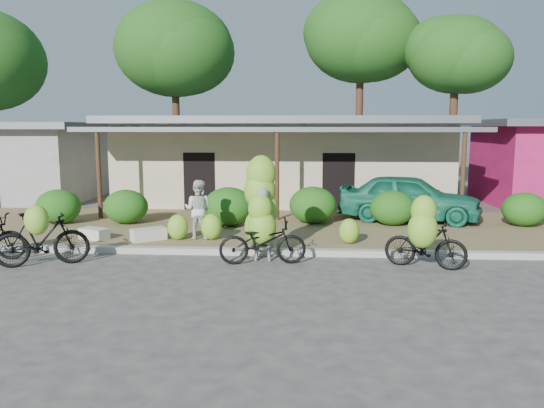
% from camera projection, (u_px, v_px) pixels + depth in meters
% --- Properties ---
extents(ground, '(100.00, 100.00, 0.00)m').
position_uv_depth(ground, '(261.00, 279.00, 10.45)').
color(ground, '#413F3C').
rests_on(ground, ground).
extents(sidewalk, '(60.00, 6.00, 0.12)m').
position_uv_depth(sidewalk, '(275.00, 228.00, 15.38)').
color(sidewalk, olive).
rests_on(sidewalk, ground).
extents(curb, '(60.00, 0.25, 0.15)m').
position_uv_depth(curb, '(268.00, 252.00, 12.41)').
color(curb, '#A8A399').
rests_on(curb, ground).
extents(shop_main, '(13.00, 8.50, 3.35)m').
position_uv_depth(shop_main, '(283.00, 159.00, 21.00)').
color(shop_main, beige).
rests_on(shop_main, ground).
extents(shop_grey, '(7.00, 6.00, 3.15)m').
position_uv_depth(shop_grey, '(16.00, 160.00, 21.74)').
color(shop_grey, '#9C9D98').
rests_on(shop_grey, ground).
extents(tree_far_center, '(5.80, 5.72, 9.00)m').
position_uv_depth(tree_far_center, '(171.00, 47.00, 25.73)').
color(tree_far_center, '#4B321E').
rests_on(tree_far_center, ground).
extents(tree_center_right, '(5.48, 5.38, 9.39)m').
position_uv_depth(tree_center_right, '(357.00, 36.00, 25.60)').
color(tree_center_right, '#4B321E').
rests_on(tree_center_right, ground).
extents(tree_near_right, '(4.40, 4.22, 7.86)m').
position_uv_depth(tree_near_right, '(451.00, 53.00, 23.54)').
color(tree_near_right, '#4B321E').
rests_on(tree_near_right, ground).
extents(hedge_0, '(1.32, 1.18, 1.03)m').
position_uv_depth(hedge_0, '(58.00, 207.00, 15.71)').
color(hedge_0, '#224F12').
rests_on(hedge_0, sidewalk).
extents(hedge_1, '(1.30, 1.17, 1.02)m').
position_uv_depth(hedge_1, '(126.00, 207.00, 15.74)').
color(hedge_1, '#224F12').
rests_on(hedge_1, sidewalk).
extents(hedge_2, '(1.45, 1.30, 1.13)m').
position_uv_depth(hedge_2, '(229.00, 207.00, 15.38)').
color(hedge_2, '#224F12').
rests_on(hedge_2, sidewalk).
extents(hedge_3, '(1.41, 1.27, 1.10)m').
position_uv_depth(hedge_3, '(313.00, 205.00, 15.80)').
color(hedge_3, '#224F12').
rests_on(hedge_3, sidewalk).
extents(hedge_4, '(1.31, 1.18, 1.02)m').
position_uv_depth(hedge_4, '(392.00, 208.00, 15.47)').
color(hedge_4, '#224F12').
rests_on(hedge_4, sidewalk).
extents(hedge_5, '(1.26, 1.14, 0.98)m').
position_uv_depth(hedge_5, '(524.00, 209.00, 15.33)').
color(hedge_5, '#224F12').
rests_on(hedge_5, sidewalk).
extents(bike_left, '(2.02, 1.43, 1.43)m').
position_uv_depth(bike_left, '(41.00, 237.00, 11.31)').
color(bike_left, black).
rests_on(bike_left, ground).
extents(bike_center, '(1.97, 1.30, 2.35)m').
position_uv_depth(bike_center, '(262.00, 220.00, 11.75)').
color(bike_center, black).
rests_on(bike_center, ground).
extents(bike_right, '(1.78, 1.37, 1.63)m').
position_uv_depth(bike_right, '(425.00, 238.00, 11.02)').
color(bike_right, black).
rests_on(bike_right, ground).
extents(loose_banana_a, '(0.53, 0.45, 0.66)m').
position_uv_depth(loose_banana_a, '(178.00, 227.00, 13.49)').
color(loose_banana_a, '#81BD2F').
rests_on(loose_banana_a, sidewalk).
extents(loose_banana_b, '(0.54, 0.46, 0.67)m').
position_uv_depth(loose_banana_b, '(211.00, 227.00, 13.50)').
color(loose_banana_b, '#81BD2F').
rests_on(loose_banana_b, sidewalk).
extents(loose_banana_c, '(0.50, 0.43, 0.63)m').
position_uv_depth(loose_banana_c, '(349.00, 231.00, 13.04)').
color(loose_banana_c, '#81BD2F').
rests_on(loose_banana_c, sidewalk).
extents(sack_near, '(0.92, 0.82, 0.30)m').
position_uv_depth(sack_near, '(149.00, 234.00, 13.47)').
color(sack_near, beige).
rests_on(sack_near, sidewalk).
extents(sack_far, '(0.84, 0.67, 0.28)m').
position_uv_depth(sack_far, '(94.00, 234.00, 13.60)').
color(sack_far, beige).
rests_on(sack_far, sidewalk).
extents(vendor, '(0.61, 0.41, 1.66)m').
position_uv_depth(vendor, '(262.00, 224.00, 11.77)').
color(vendor, gray).
rests_on(vendor, ground).
extents(bystander, '(0.83, 0.69, 1.52)m').
position_uv_depth(bystander, '(198.00, 209.00, 13.58)').
color(bystander, silver).
rests_on(bystander, sidewalk).
extents(teal_van, '(4.50, 2.62, 1.44)m').
position_uv_depth(teal_van, '(409.00, 197.00, 16.20)').
color(teal_van, '#186F52').
rests_on(teal_van, sidewalk).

